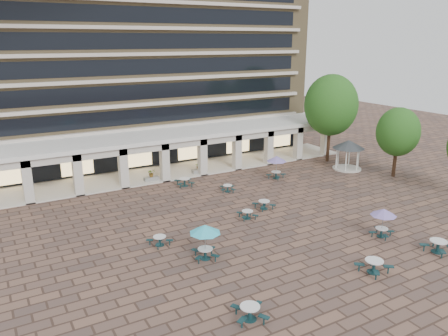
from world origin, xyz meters
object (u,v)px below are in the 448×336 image
at_px(picnic_table_2, 374,265).
at_px(planter_right, 199,169).
at_px(gazebo, 348,148).
at_px(planter_left, 151,176).
at_px(picnic_table_1, 250,311).

relative_size(picnic_table_2, planter_right, 1.35).
distance_m(gazebo, planter_right, 16.46).
height_order(picnic_table_2, planter_left, planter_left).
distance_m(picnic_table_2, gazebo, 22.81).
distance_m(picnic_table_2, planter_right, 23.68).
bearing_deg(planter_left, picnic_table_2, -76.83).
relative_size(gazebo, planter_left, 2.33).
bearing_deg(picnic_table_1, picnic_table_2, 18.09).
distance_m(picnic_table_2, planter_left, 24.32).
height_order(picnic_table_2, gazebo, gazebo).
bearing_deg(picnic_table_2, planter_right, 83.98).
bearing_deg(planter_left, gazebo, -17.54).
xyz_separation_m(picnic_table_1, planter_right, (8.91, 23.90, 0.07)).
relative_size(picnic_table_1, planter_left, 1.37).
height_order(gazebo, planter_right, gazebo).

